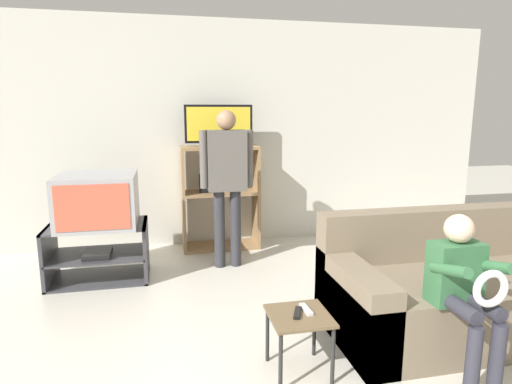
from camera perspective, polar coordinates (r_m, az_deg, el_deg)
name	(u,v)px	position (r m, az deg, el deg)	size (l,w,h in m)	color
wall_back	(234,134)	(5.12, -2.90, 7.69)	(6.40, 0.06, 2.60)	beige
tv_stand	(99,253)	(4.33, -20.23, -7.58)	(0.90, 0.56, 0.53)	#38383D
television_main	(98,200)	(4.19, -20.32, -0.99)	(0.69, 0.66, 0.48)	#9E9EA3
media_shelf	(220,197)	(4.92, -4.80, -0.64)	(0.87, 0.38, 1.18)	#9E7A51
television_flat	(219,127)	(4.81, -4.98, 8.66)	(0.75, 0.20, 0.46)	black
snack_table	(299,323)	(2.70, 5.77, -17.04)	(0.36, 0.36, 0.38)	brown
remote_control_black	(297,313)	(2.67, 5.54, -15.73)	(0.04, 0.14, 0.02)	black
remote_control_white	(306,309)	(2.71, 6.69, -15.28)	(0.04, 0.14, 0.02)	silver
couch	(456,291)	(3.51, 25.07, -11.86)	(1.86, 0.91, 0.84)	#756651
person_standing_adult	(227,174)	(4.26, -3.91, 2.42)	(0.53, 0.20, 1.58)	#2D2D33
person_seated_child	(464,284)	(2.80, 26.00, -11.00)	(0.33, 0.43, 0.99)	#2D2D38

